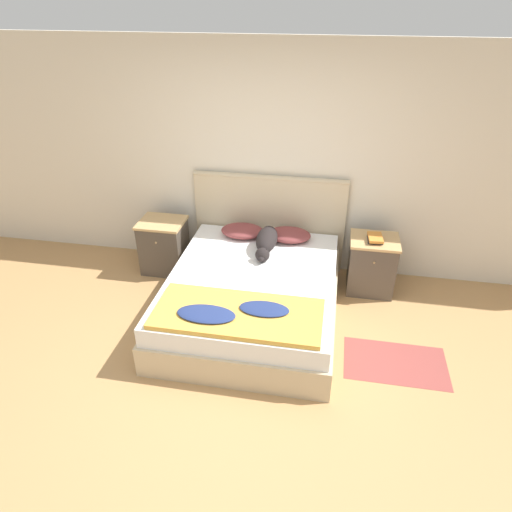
% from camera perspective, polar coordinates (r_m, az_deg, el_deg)
% --- Properties ---
extents(ground_plane, '(16.00, 16.00, 0.00)m').
position_cam_1_polar(ground_plane, '(4.04, -3.86, -16.03)').
color(ground_plane, tan).
extents(wall_back, '(9.00, 0.06, 2.55)m').
position_cam_1_polar(wall_back, '(5.15, 1.38, 11.72)').
color(wall_back, beige).
rests_on(wall_back, ground_plane).
extents(bed, '(1.67, 2.05, 0.50)m').
position_cam_1_polar(bed, '(4.62, -0.46, -5.04)').
color(bed, '#C6B28E').
rests_on(bed, ground_plane).
extents(headboard, '(1.75, 0.06, 1.15)m').
position_cam_1_polar(headboard, '(5.33, 1.63, 4.49)').
color(headboard, '#C6B28E').
rests_on(headboard, ground_plane).
extents(nightstand_left, '(0.51, 0.45, 0.63)m').
position_cam_1_polar(nightstand_left, '(5.47, -11.41, 1.30)').
color(nightstand_left, '#4C4238').
rests_on(nightstand_left, ground_plane).
extents(nightstand_right, '(0.51, 0.45, 0.63)m').
position_cam_1_polar(nightstand_right, '(5.15, 14.24, -1.05)').
color(nightstand_right, '#4C4238').
rests_on(nightstand_right, ground_plane).
extents(pillow_left, '(0.49, 0.35, 0.12)m').
position_cam_1_polar(pillow_left, '(5.17, -1.70, 3.17)').
color(pillow_left, brown).
rests_on(pillow_left, bed).
extents(pillow_right, '(0.49, 0.35, 0.12)m').
position_cam_1_polar(pillow_right, '(5.10, 4.14, 2.67)').
color(pillow_right, brown).
rests_on(pillow_right, bed).
extents(quilt, '(1.45, 0.64, 0.08)m').
position_cam_1_polar(quilt, '(3.94, -2.45, -7.19)').
color(quilt, gold).
rests_on(quilt, bed).
extents(dog, '(0.22, 0.71, 0.21)m').
position_cam_1_polar(dog, '(4.88, 1.31, 1.87)').
color(dog, black).
rests_on(dog, bed).
extents(book_stack, '(0.16, 0.24, 0.05)m').
position_cam_1_polar(book_stack, '(4.95, 14.68, 2.15)').
color(book_stack, '#232328').
rests_on(book_stack, nightstand_right).
extents(rug, '(0.92, 0.56, 0.00)m').
position_cam_1_polar(rug, '(4.42, 17.00, -12.64)').
color(rug, '#93423D').
rests_on(rug, ground_plane).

